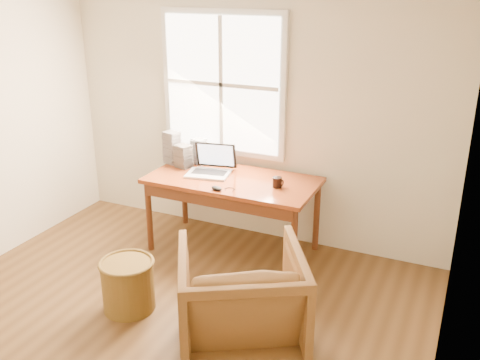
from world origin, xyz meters
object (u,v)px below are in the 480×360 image
at_px(laptop, 208,161).
at_px(coffee_mug, 277,182).
at_px(wicker_stool, 128,286).
at_px(cd_stack_a, 199,151).
at_px(desk, 233,180).
at_px(armchair, 241,300).

distance_m(laptop, coffee_mug, 0.72).
xyz_separation_m(wicker_stool, cd_stack_a, (-0.15, 1.51, 0.67)).
xyz_separation_m(desk, wicker_stool, (-0.34, -1.26, -0.52)).
bearing_deg(laptop, armchair, -65.00).
bearing_deg(cd_stack_a, coffee_mug, -16.57).
height_order(desk, coffee_mug, coffee_mug).
bearing_deg(laptop, wicker_stool, -104.55).
xyz_separation_m(desk, armchair, (0.69, -1.34, -0.33)).
bearing_deg(wicker_stool, cd_stack_a, 95.83).
bearing_deg(wicker_stool, coffee_mug, 56.93).
bearing_deg(desk, coffee_mug, -4.50).
xyz_separation_m(desk, cd_stack_a, (-0.49, 0.25, 0.15)).
height_order(armchair, wicker_stool, armchair).
distance_m(desk, armchair, 1.55).
relative_size(coffee_mug, cd_stack_a, 0.37).
xyz_separation_m(armchair, laptop, (-0.95, 1.32, 0.50)).
bearing_deg(laptop, desk, -5.90).
bearing_deg(coffee_mug, armchair, -60.95).
relative_size(armchair, cd_stack_a, 3.38).
xyz_separation_m(laptop, coffee_mug, (0.71, -0.02, -0.10)).
height_order(laptop, coffee_mug, laptop).
relative_size(armchair, coffee_mug, 9.26).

